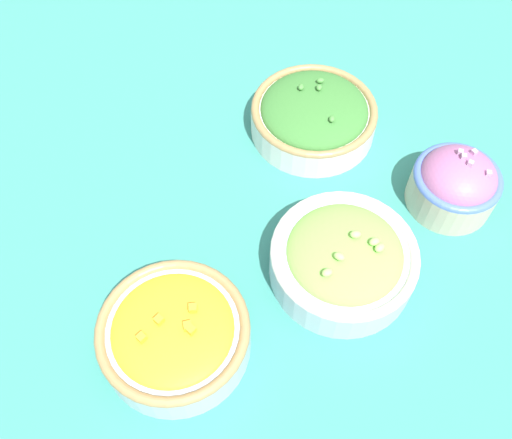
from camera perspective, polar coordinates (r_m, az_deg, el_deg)
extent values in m
plane|color=#337F75|center=(0.76, 0.00, -1.24)|extent=(3.00, 3.00, 0.00)
cylinder|color=#B2C1CC|center=(0.67, -8.08, -11.55)|extent=(0.17, 0.17, 0.05)
torus|color=#997A4C|center=(0.65, -8.34, -10.76)|extent=(0.17, 0.17, 0.01)
ellipsoid|color=orange|center=(0.65, -8.34, -10.76)|extent=(0.14, 0.14, 0.02)
cube|color=#F4A828|center=(0.64, -11.38, -11.50)|extent=(0.01, 0.01, 0.01)
cube|color=#F4A828|center=(0.63, -6.53, -10.89)|extent=(0.01, 0.01, 0.01)
cube|color=#F4A828|center=(0.63, -6.85, -10.53)|extent=(0.01, 0.01, 0.01)
cube|color=#F4A828|center=(0.64, -9.68, -9.86)|extent=(0.01, 0.01, 0.01)
cube|color=#F4A828|center=(0.64, -6.33, -8.81)|extent=(0.01, 0.01, 0.01)
cylinder|color=silver|center=(0.85, 5.73, 9.89)|extent=(0.18, 0.18, 0.04)
torus|color=#997A4C|center=(0.84, 5.85, 10.90)|extent=(0.18, 0.18, 0.01)
ellipsoid|color=#387533|center=(0.84, 5.85, 10.90)|extent=(0.16, 0.16, 0.04)
ellipsoid|color=#47893D|center=(0.84, 4.53, 13.07)|extent=(0.01, 0.01, 0.01)
ellipsoid|color=#47893D|center=(0.85, 6.45, 13.64)|extent=(0.01, 0.01, 0.01)
ellipsoid|color=#47893D|center=(0.84, 6.32, 12.99)|extent=(0.01, 0.01, 0.01)
ellipsoid|color=#47893D|center=(0.80, 7.60, 9.95)|extent=(0.01, 0.01, 0.01)
cylinder|color=#B2C1CC|center=(0.71, 8.62, -4.30)|extent=(0.18, 0.18, 0.05)
torus|color=silver|center=(0.69, 8.88, -3.33)|extent=(0.18, 0.18, 0.01)
ellipsoid|color=#7ABC4C|center=(0.69, 8.88, -3.33)|extent=(0.14, 0.14, 0.04)
ellipsoid|color=#99D166|center=(0.65, 7.13, -5.28)|extent=(0.02, 0.01, 0.01)
ellipsoid|color=#99D166|center=(0.68, 11.75, -2.18)|extent=(0.02, 0.01, 0.01)
ellipsoid|color=#99D166|center=(0.68, 9.92, -1.48)|extent=(0.02, 0.02, 0.01)
ellipsoid|color=#99D166|center=(0.66, 8.32, -3.67)|extent=(0.01, 0.01, 0.01)
ellipsoid|color=#99D166|center=(0.68, 12.25, -2.78)|extent=(0.01, 0.01, 0.01)
cylinder|color=beige|center=(0.81, 19.03, 2.88)|extent=(0.12, 0.12, 0.05)
torus|color=#4766B7|center=(0.79, 19.55, 3.99)|extent=(0.12, 0.12, 0.01)
ellipsoid|color=#9E5B8E|center=(0.79, 19.55, 3.99)|extent=(0.10, 0.10, 0.06)
cube|color=#C699C1|center=(0.76, 20.67, 5.29)|extent=(0.01, 0.01, 0.01)
cube|color=#C699C1|center=(0.77, 19.76, 6.37)|extent=(0.01, 0.01, 0.01)
cube|color=#C699C1|center=(0.77, 22.25, 4.30)|extent=(0.01, 0.01, 0.01)
cube|color=#C699C1|center=(0.77, 20.08, 5.94)|extent=(0.01, 0.01, 0.01)
cube|color=#C699C1|center=(0.78, 20.99, 6.31)|extent=(0.01, 0.01, 0.01)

